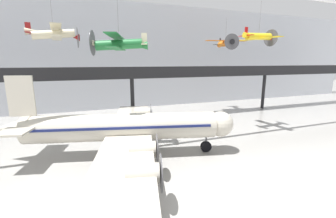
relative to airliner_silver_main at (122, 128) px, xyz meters
name	(u,v)px	position (x,y,z in m)	size (l,w,h in m)	color
ground_plane	(208,205)	(4.49, -11.43, -3.32)	(260.00, 260.00, 0.00)	#9E9B96
hangar_back_wall	(120,57)	(4.49, 28.21, 8.27)	(140.00, 3.00, 23.17)	silver
mezzanine_walkway	(133,76)	(4.49, 14.84, 4.72)	(110.00, 3.20, 9.68)	black
airliner_silver_main	(122,128)	(0.00, 0.00, 0.00)	(25.77, 29.80, 9.15)	beige
suspended_plane_green_biplane	(119,44)	(0.50, 2.82, 9.19)	(6.77, 8.06, 7.90)	#1E6B33
suspended_plane_cream_biplane	(54,34)	(-6.91, 10.74, 10.88)	(6.63, 8.11, 6.73)	beige
suspended_plane_orange_highwing	(225,43)	(24.29, 16.46, 10.89)	(8.49, 7.03, 6.35)	orange
suspended_plane_yellow_lowwing	(259,37)	(21.20, 3.52, 10.84)	(5.85, 7.16, 6.31)	yellow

